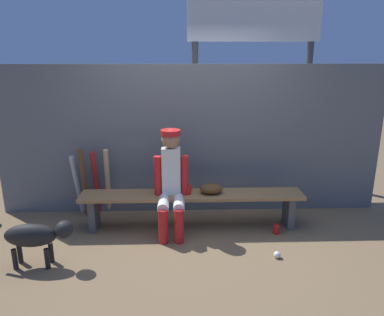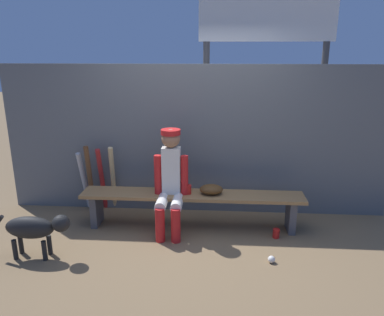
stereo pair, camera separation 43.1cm
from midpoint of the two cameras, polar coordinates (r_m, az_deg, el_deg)
ground_plane at (r=4.68m, az=2.68°, el=-10.64°), size 30.00×30.00×0.00m
chainlink_fence at (r=4.83m, az=3.00°, el=2.64°), size 5.05×0.03×1.96m
dugout_bench at (r=4.53m, az=2.74°, el=-6.64°), size 2.70×0.36×0.45m
player_seated at (r=4.33m, az=-0.53°, el=-3.29°), size 0.41×0.55×1.24m
baseball_glove at (r=4.47m, az=5.76°, el=-4.90°), size 0.28×0.20×0.12m
bat_wood_natural at (r=5.04m, az=-9.75°, el=-3.16°), size 0.12×0.29×0.92m
bat_aluminum_red at (r=5.08m, az=-11.42°, el=-3.28°), size 0.06×0.25×0.89m
bat_wood_dark at (r=5.03m, az=-13.14°, el=-3.27°), size 0.06×0.19×0.94m
bat_aluminum_silver at (r=5.16m, az=-14.06°, el=-3.48°), size 0.11×0.25×0.83m
baseball at (r=4.08m, az=15.26°, el=-14.95°), size 0.07×0.07×0.07m
cup_on_ground at (r=4.56m, az=15.59°, el=-11.22°), size 0.08×0.08×0.11m
cup_on_bench at (r=4.47m, az=2.16°, el=-4.93°), size 0.08×0.08×0.11m
scoreboard at (r=5.96m, az=14.22°, el=18.77°), size 2.30×0.27×3.46m
dog at (r=4.16m, az=-20.37°, el=-10.19°), size 0.84×0.20×0.49m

